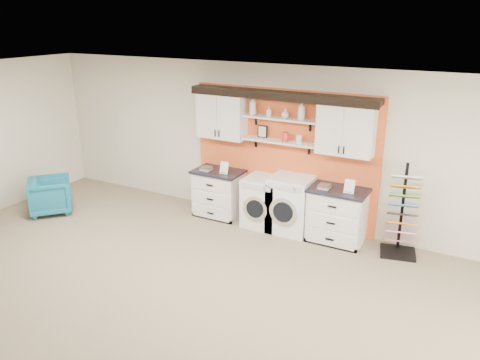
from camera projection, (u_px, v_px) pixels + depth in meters
The scene contains 22 objects.
floor at pixel (140, 347), 5.32m from camera, with size 10.00×10.00×0.00m, color #87765A.
ceiling at pixel (119, 101), 4.39m from camera, with size 10.00×10.00×0.00m, color white.
wall_back at pixel (284, 146), 8.17m from camera, with size 10.00×10.00×0.00m, color beige.
accent_panel at pixel (283, 158), 8.21m from camera, with size 3.40×0.07×2.40m, color #E65B27.
upper_cabinet_left at pixel (222, 115), 8.34m from camera, with size 0.90×0.35×0.84m.
upper_cabinet_right at pixel (346, 129), 7.33m from camera, with size 0.90×0.35×0.84m.
shelf_lower at pixel (280, 142), 7.96m from camera, with size 1.32×0.28×0.03m, color white.
shelf_upper at pixel (280, 118), 7.83m from camera, with size 1.32×0.28×0.03m, color white.
crown_molding at pixel (281, 94), 7.70m from camera, with size 3.30×0.41×0.13m.
picture_frame at pixel (262, 132), 8.11m from camera, with size 0.18×0.02×0.22m.
canister_red at pixel (285, 137), 7.88m from camera, with size 0.11×0.11×0.16m, color red.
canister_cream at pixel (299, 139), 7.77m from camera, with size 0.10×0.10×0.14m, color silver.
base_cabinet_left at pixel (219, 193), 8.70m from camera, with size 0.90×0.66×0.88m.
base_cabinet_right at pixel (337, 215), 7.68m from camera, with size 0.94×0.66×0.92m.
washer at pixel (264, 201), 8.28m from camera, with size 0.64×0.71×0.89m.
dryer at pixel (291, 204), 8.03m from camera, with size 0.71×0.71×0.99m.
sample_rack at pixel (401, 226), 7.24m from camera, with size 0.62×0.55×1.46m.
armchair at pixel (51, 195), 8.85m from camera, with size 0.72×0.74×0.68m, color #176888.
soap_bottle_a at pixel (253, 105), 8.00m from camera, with size 0.12×0.12×0.32m, color silver.
soap_bottle_b at pixel (269, 111), 7.89m from camera, with size 0.08×0.08×0.17m, color silver.
soap_bottle_c at pixel (285, 113), 7.76m from camera, with size 0.12×0.12×0.16m, color silver.
soap_bottle_d at pixel (302, 110), 7.60m from camera, with size 0.13×0.13×0.33m, color silver.
Camera 1 is at (3.08, -3.31, 3.56)m, focal length 35.00 mm.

